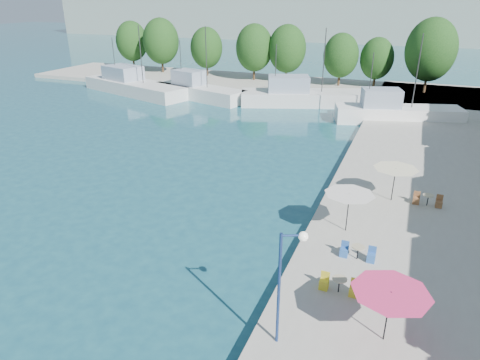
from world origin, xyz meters
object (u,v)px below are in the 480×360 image
at_px(trawler_02, 198,91).
at_px(trawler_03, 304,97).
at_px(street_lamp, 288,268).
at_px(trawler_01, 134,86).
at_px(trawler_04, 395,113).
at_px(umbrella_pink, 390,297).
at_px(umbrella_cream, 395,172).
at_px(umbrella_white, 349,198).

xyz_separation_m(trawler_02, trawler_03, (14.97, 1.91, -0.00)).
bearing_deg(street_lamp, trawler_01, 107.44).
distance_m(trawler_04, umbrella_pink, 36.87).
height_order(trawler_02, trawler_03, same).
height_order(trawler_01, trawler_03, same).
relative_size(trawler_01, umbrella_cream, 6.65).
bearing_deg(trawler_01, trawler_02, 19.71).
distance_m(trawler_01, umbrella_pink, 55.53).
xyz_separation_m(umbrella_pink, umbrella_cream, (-0.67, 13.66, -0.02)).
height_order(trawler_02, trawler_04, same).
bearing_deg(street_lamp, umbrella_white, 61.45).
relative_size(trawler_02, trawler_03, 0.82).
distance_m(trawler_03, trawler_04, 12.63).
distance_m(umbrella_white, umbrella_cream, 5.78).
relative_size(umbrella_white, street_lamp, 0.58).
bearing_deg(umbrella_white, street_lamp, -94.72).
bearing_deg(umbrella_pink, trawler_01, 135.22).
bearing_deg(trawler_01, trawler_04, 14.46).
xyz_separation_m(trawler_01, umbrella_white, (36.52, -30.78, 1.68)).
height_order(umbrella_white, street_lamp, street_lamp).
xyz_separation_m(trawler_04, street_lamp, (-1.71, -38.37, 3.02)).
bearing_deg(umbrella_pink, trawler_04, 93.08).
height_order(trawler_01, trawler_04, same).
relative_size(trawler_02, umbrella_white, 5.13).
bearing_deg(umbrella_cream, umbrella_white, -112.42).
bearing_deg(trawler_03, trawler_01, 165.11).
relative_size(trawler_02, umbrella_cream, 5.06).
height_order(umbrella_pink, umbrella_cream, umbrella_pink).
height_order(umbrella_pink, umbrella_white, umbrella_white).
relative_size(trawler_04, umbrella_white, 4.99).
height_order(trawler_02, umbrella_pink, trawler_02).
xyz_separation_m(trawler_02, umbrella_white, (25.86, -31.10, 1.67)).
height_order(trawler_01, umbrella_pink, trawler_01).
relative_size(trawler_03, umbrella_pink, 5.84).
distance_m(trawler_03, umbrella_pink, 43.59).
height_order(trawler_03, umbrella_cream, trawler_03).
relative_size(trawler_01, trawler_03, 1.08).
height_order(trawler_02, umbrella_white, trawler_02).
xyz_separation_m(umbrella_white, street_lamp, (-0.82, -9.91, 1.34)).
height_order(trawler_03, street_lamp, trawler_03).
bearing_deg(umbrella_cream, trawler_04, 93.24).
xyz_separation_m(trawler_02, trawler_04, (26.76, -2.63, 0.00)).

